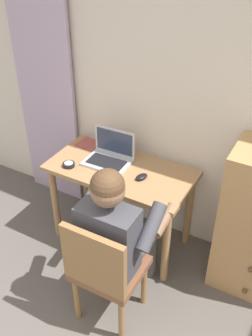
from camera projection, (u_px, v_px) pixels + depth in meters
The scene contains 9 objects.
wall_back at pixel (211, 100), 2.65m from camera, with size 4.80×0.05×2.50m, color beige.
curtain_panel at pixel (45, 86), 3.25m from camera, with size 0.57×0.03×2.19m, color #B29EBC.
desk at pixel (121, 182), 2.98m from camera, with size 1.10×0.55×0.72m.
chair at pixel (104, 269), 2.42m from camera, with size 0.42×0.40×0.87m.
person_seated at pixel (118, 230), 2.45m from camera, with size 0.53×0.59×1.19m.
laptop at pixel (110, 155), 2.97m from camera, with size 0.35×0.26×0.24m.
computer_mouse at pixel (142, 177), 2.79m from camera, with size 0.06×0.10×0.03m, color black.
desk_clock at pixel (69, 165), 2.92m from camera, with size 0.09×0.09×0.03m.
notebook_pad at pixel (90, 145), 3.18m from camera, with size 0.21×0.15×0.01m, color #994742.
Camera 1 is at (0.68, -0.21, 2.38)m, focal length 41.69 mm.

